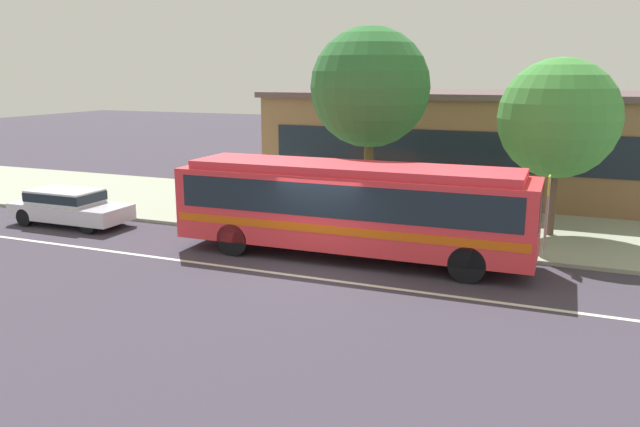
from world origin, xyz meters
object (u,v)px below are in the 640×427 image
object	(u,v)px
street_tree_mid_block	(559,119)
sedan_behind_bus	(69,205)
pedestrian_walking_along_curb	(477,210)
street_tree_near_stop	(370,88)
pedestrian_waiting_near_sign	(430,210)
bus_stop_sign	(547,206)
transit_bus	(352,204)

from	to	relation	value
street_tree_mid_block	sedan_behind_bus	bearing A→B (deg)	-163.75
sedan_behind_bus	street_tree_mid_block	world-z (taller)	street_tree_mid_block
pedestrian_walking_along_curb	street_tree_near_stop	size ratio (longest dim) A/B	0.24
pedestrian_walking_along_curb	street_tree_mid_block	world-z (taller)	street_tree_mid_block
street_tree_near_stop	sedan_behind_bus	bearing A→B (deg)	-157.98
street_tree_mid_block	pedestrian_waiting_near_sign	bearing A→B (deg)	-148.77
bus_stop_sign	street_tree_near_stop	bearing A→B (deg)	159.12
transit_bus	street_tree_near_stop	size ratio (longest dim) A/B	1.54
sedan_behind_bus	transit_bus	bearing A→B (deg)	0.05
pedestrian_walking_along_curb	bus_stop_sign	size ratio (longest dim) A/B	0.68
pedestrian_walking_along_curb	street_tree_near_stop	bearing A→B (deg)	166.61
pedestrian_waiting_near_sign	bus_stop_sign	distance (m)	3.71
pedestrian_waiting_near_sign	bus_stop_sign	size ratio (longest dim) A/B	0.69
transit_bus	pedestrian_waiting_near_sign	bearing A→B (deg)	55.04
sedan_behind_bus	pedestrian_walking_along_curb	bearing A→B (deg)	12.51
transit_bus	pedestrian_walking_along_curb	xyz separation A→B (m)	(3.16, 3.10, -0.54)
sedan_behind_bus	street_tree_near_stop	bearing A→B (deg)	22.02
sedan_behind_bus	pedestrian_walking_along_curb	world-z (taller)	pedestrian_walking_along_curb
transit_bus	pedestrian_walking_along_curb	bearing A→B (deg)	44.41
sedan_behind_bus	bus_stop_sign	bearing A→B (deg)	6.02
sedan_behind_bus	bus_stop_sign	world-z (taller)	bus_stop_sign
pedestrian_walking_along_curb	street_tree_mid_block	size ratio (longest dim) A/B	0.29
bus_stop_sign	street_tree_mid_block	xyz separation A→B (m)	(0.02, 3.02, 2.28)
pedestrian_walking_along_curb	street_tree_near_stop	xyz separation A→B (m)	(-3.98, 0.95, 3.81)
street_tree_near_stop	street_tree_mid_block	distance (m)	6.28
pedestrian_waiting_near_sign	pedestrian_walking_along_curb	bearing A→B (deg)	21.84
street_tree_near_stop	street_tree_mid_block	world-z (taller)	street_tree_near_stop
street_tree_near_stop	street_tree_mid_block	size ratio (longest dim) A/B	1.19
transit_bus	pedestrian_waiting_near_sign	world-z (taller)	transit_bus
bus_stop_sign	street_tree_mid_block	bearing A→B (deg)	89.71
pedestrian_walking_along_curb	street_tree_near_stop	world-z (taller)	street_tree_near_stop
street_tree_near_stop	street_tree_mid_block	bearing A→B (deg)	6.17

